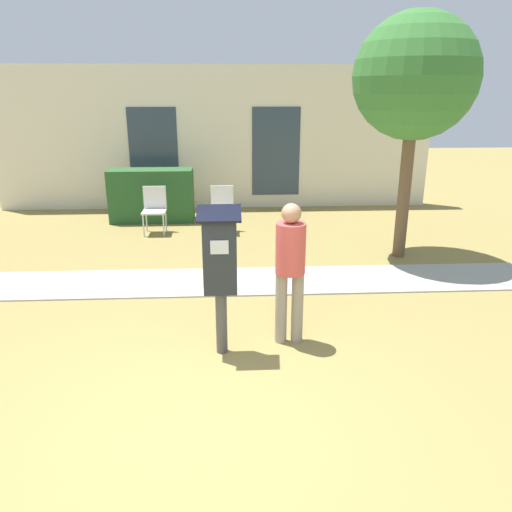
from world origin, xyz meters
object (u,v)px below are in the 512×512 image
(parking_meter, at_px, (220,263))
(person_standing, at_px, (290,263))
(outdoor_chair_left, at_px, (155,206))
(outdoor_chair_middle, at_px, (222,205))

(parking_meter, bearing_deg, person_standing, 15.03)
(person_standing, height_order, outdoor_chair_left, person_standing)
(parking_meter, relative_size, outdoor_chair_middle, 1.77)
(person_standing, xyz_separation_m, outdoor_chair_middle, (-0.78, 4.55, -0.40))
(person_standing, relative_size, outdoor_chair_left, 1.76)
(parking_meter, distance_m, person_standing, 0.77)
(parking_meter, height_order, outdoor_chair_middle, parking_meter)
(parking_meter, relative_size, outdoor_chair_left, 1.77)
(outdoor_chair_middle, bearing_deg, outdoor_chair_left, -157.85)
(outdoor_chair_left, bearing_deg, person_standing, -89.74)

